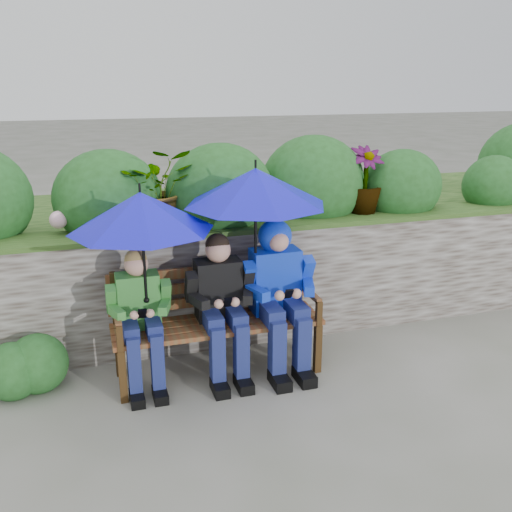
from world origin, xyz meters
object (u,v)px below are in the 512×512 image
object	(u,v)px
boy_middle	(221,300)
umbrella_left	(141,211)
park_bench	(216,313)
boy_right	(279,284)
umbrella_right	(256,187)
boy_left	(140,313)

from	to	relation	value
boy_middle	umbrella_left	xyz separation A→B (m)	(-0.55, 0.01, 0.72)
park_bench	boy_right	xyz separation A→B (m)	(0.49, -0.07, 0.21)
park_bench	boy_right	bearing A→B (deg)	-7.83
umbrella_left	umbrella_right	distance (m)	0.85
boy_left	boy_right	xyz separation A→B (m)	(1.06, -0.00, 0.10)
boy_right	umbrella_right	bearing A→B (deg)	162.93
umbrella_right	park_bench	bearing A→B (deg)	177.37
park_bench	boy_right	size ratio (longest dim) A/B	1.35
boy_middle	umbrella_left	size ratio (longest dim) A/B	1.09
umbrella_left	boy_right	bearing A→B (deg)	-0.26
umbrella_right	boy_right	bearing A→B (deg)	-17.07
boy_right	umbrella_right	xyz separation A→B (m)	(-0.17, 0.05, 0.76)
boy_middle	umbrella_left	world-z (taller)	umbrella_left
park_bench	boy_middle	bearing A→B (deg)	-68.60
park_bench	umbrella_left	bearing A→B (deg)	-173.20
park_bench	umbrella_left	size ratio (longest dim) A/B	1.56
boy_left	boy_middle	distance (m)	0.60
park_bench	boy_left	size ratio (longest dim) A/B	1.53
umbrella_left	boy_middle	bearing A→B (deg)	-1.16
boy_middle	umbrella_right	world-z (taller)	umbrella_right
park_bench	boy_middle	size ratio (longest dim) A/B	1.44
park_bench	boy_left	distance (m)	0.59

